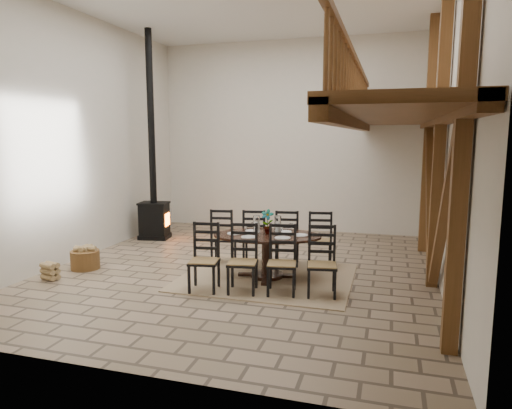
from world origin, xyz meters
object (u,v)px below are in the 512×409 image
(dining_table, at_px, (267,256))
(wood_stove, at_px, (154,194))
(log_basket, at_px, (85,259))
(log_stack, at_px, (50,271))

(dining_table, relative_size, wood_stove, 0.54)
(dining_table, bearing_deg, wood_stove, 137.34)
(wood_stove, bearing_deg, dining_table, -42.76)
(wood_stove, distance_m, log_basket, 2.87)
(dining_table, distance_m, wood_stove, 4.23)
(log_basket, bearing_deg, dining_table, 7.20)
(wood_stove, height_order, log_basket, wood_stove)
(dining_table, xyz_separation_m, wood_stove, (-3.50, 2.27, 0.72))
(log_basket, distance_m, log_stack, 0.78)
(dining_table, xyz_separation_m, log_stack, (-3.64, -1.20, -0.24))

